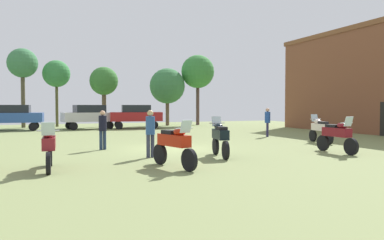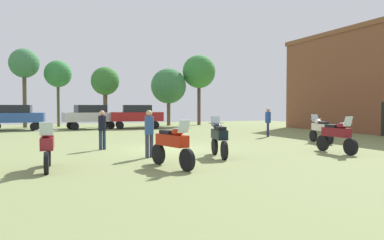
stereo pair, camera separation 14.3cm
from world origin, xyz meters
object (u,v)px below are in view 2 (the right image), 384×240
Objects in this scene: motorcycle_2 at (219,137)px; tree_7 at (24,64)px; person_1 at (149,130)px; tree_3 at (105,82)px; person_2 at (268,120)px; person_3 at (102,127)px; tree_5 at (58,74)px; motorcycle_5 at (172,144)px; tree_4 at (169,86)px; motorcycle_7 at (47,146)px; car_1 at (91,115)px; tree_2 at (199,72)px; motorcycle_8 at (321,129)px; car_3 at (15,116)px; motorcycle_4 at (337,135)px; car_2 at (137,115)px.

motorcycle_2 is 25.23m from tree_7.
tree_3 is at bearing 81.83° from person_1.
person_3 is (-10.53, -3.19, -0.04)m from person_2.
tree_5 reaches higher than person_2.
motorcycle_5 is 0.41× the size of tree_4.
person_1 is 0.25× the size of tree_7.
tree_3 reaches higher than motorcycle_7.
motorcycle_5 is at bearing -107.33° from tree_4.
car_1 is 8.79m from tree_4.
tree_5 is (-2.60, 23.10, 3.80)m from person_1.
tree_2 reaches higher than tree_3.
tree_5 is 2.94m from tree_7.
motorcycle_7 is 13.72m from motorcycle_8.
motorcycle_7 is (-6.04, -0.73, -0.02)m from motorcycle_2.
tree_3 is 4.38m from tree_5.
tree_2 reaches higher than car_3.
car_1 reaches higher than motorcycle_4.
car_1 is at bearing 109.34° from motorcycle_2.
tree_2 reaches higher than motorcycle_4.
motorcycle_8 is 1.24× the size of person_2.
car_3 is (-8.40, 19.38, 0.43)m from motorcycle_2.
car_3 reaches higher than motorcycle_5.
tree_5 reaches higher than car_3.
car_2 is at bearing -41.52° from tree_5.
car_2 reaches higher than motorcycle_5.
motorcycle_8 is at bearing -132.34° from car_3.
motorcycle_5 is at bearing -133.40° from motorcycle_2.
tree_3 is (1.39, 24.14, 3.40)m from motorcycle_5.
person_1 is 23.73m from tree_7.
motorcycle_5 is (-2.41, -1.71, 0.01)m from motorcycle_2.
person_3 reaches higher than motorcycle_4.
motorcycle_2 is 0.35× the size of tree_5.
tree_3 reaches higher than car_3.
tree_4 is at bearing -76.75° from car_1.
motorcycle_5 is at bearing -114.06° from tree_2.
motorcycle_5 reaches higher than motorcycle_8.
motorcycle_8 is 0.36× the size of tree_5.
motorcycle_8 is (2.27, 3.63, -0.01)m from motorcycle_4.
car_1 and car_3 have the same top height.
tree_4 is at bearing -39.18° from car_2.
tree_3 is (-7.77, 15.27, 3.10)m from person_2.
motorcycle_4 is at bearing -156.88° from person_2.
tree_2 is at bearing -2.32° from tree_3.
motorcycle_5 is at bearing 178.11° from car_2.
motorcycle_5 is 12.76m from person_2.
person_2 is at bearing -83.55° from tree_4.
tree_7 reaches higher than tree_5.
motorcycle_7 is 24.75m from tree_7.
tree_2 is 16.16m from tree_7.
motorcycle_2 is 9.85m from person_2.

